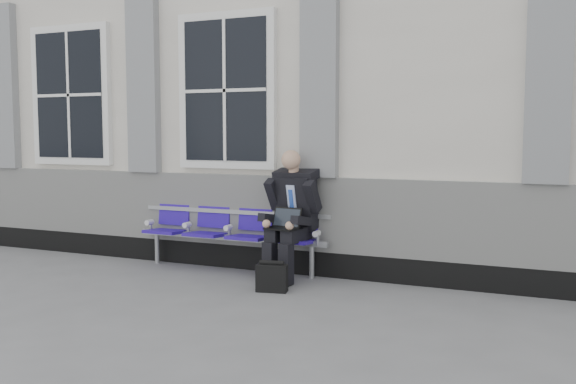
% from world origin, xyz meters
% --- Properties ---
extents(ground, '(70.00, 70.00, 0.00)m').
position_xyz_m(ground, '(0.00, 0.00, 0.00)').
color(ground, slate).
rests_on(ground, ground).
extents(station_building, '(14.40, 4.40, 4.49)m').
position_xyz_m(station_building, '(-0.02, 3.47, 2.22)').
color(station_building, silver).
rests_on(station_building, ground).
extents(bench, '(2.60, 0.47, 0.91)m').
position_xyz_m(bench, '(0.47, 1.32, 0.55)').
color(bench, '#9EA0A3').
rests_on(bench, ground).
extents(businessman, '(0.66, 0.88, 1.53)m').
position_xyz_m(businessman, '(1.35, 1.18, 0.81)').
color(businessman, black).
rests_on(businessman, ground).
extents(briefcase, '(0.36, 0.21, 0.35)m').
position_xyz_m(briefcase, '(1.40, 0.53, 0.16)').
color(briefcase, black).
rests_on(briefcase, ground).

